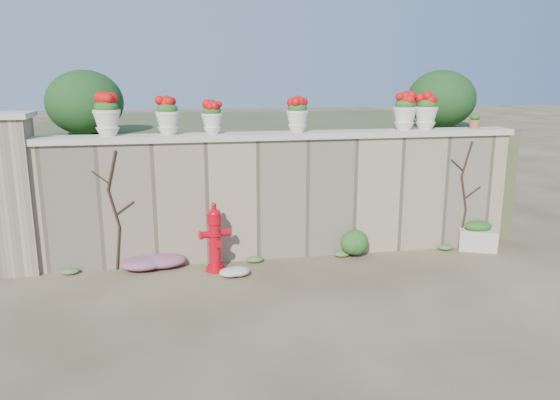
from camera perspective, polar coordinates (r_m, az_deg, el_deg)
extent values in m
plane|color=#473823|center=(7.78, 2.67, -9.96)|extent=(80.00, 80.00, 0.00)
cube|color=#9C8B68|center=(9.15, 0.11, 0.21)|extent=(8.00, 0.40, 2.00)
cube|color=beige|center=(8.97, 0.11, 6.76)|extent=(8.10, 0.52, 0.10)
cube|color=#9C8B68|center=(9.27, -25.95, 0.30)|extent=(0.60, 0.60, 2.40)
cube|color=beige|center=(9.11, -26.74, 7.92)|extent=(0.72, 0.72, 0.08)
cube|color=#384C23|center=(12.24, -2.75, 3.53)|extent=(9.00, 6.00, 2.00)
ellipsoid|color=#143814|center=(10.07, -19.72, 9.56)|extent=(1.30, 1.30, 1.10)
ellipsoid|color=#143814|center=(11.19, 16.50, 10.08)|extent=(1.30, 1.30, 1.10)
cylinder|color=black|center=(9.00, -16.54, -4.87)|extent=(0.12, 0.04, 0.70)
cylinder|color=black|center=(8.83, -16.98, -0.86)|extent=(0.17, 0.04, 0.61)
cylinder|color=black|center=(8.71, -17.18, 2.97)|extent=(0.18, 0.04, 0.61)
cylinder|color=black|center=(8.81, -15.92, -0.82)|extent=(0.30, 0.02, 0.22)
cylinder|color=black|center=(8.75, -18.27, 2.27)|extent=(0.25, 0.02, 0.21)
cylinder|color=black|center=(10.22, 18.51, -2.85)|extent=(0.12, 0.04, 0.70)
cylinder|color=black|center=(10.06, 18.65, 0.70)|extent=(0.17, 0.04, 0.61)
cylinder|color=black|center=(9.95, 18.96, 4.07)|extent=(0.18, 0.04, 0.61)
cylinder|color=black|center=(10.14, 19.47, 0.73)|extent=(0.30, 0.02, 0.22)
cylinder|color=black|center=(9.88, 18.03, 3.49)|extent=(0.25, 0.02, 0.21)
cylinder|color=red|center=(8.74, -6.74, -7.17)|extent=(0.31, 0.31, 0.06)
cylinder|color=red|center=(8.61, -6.81, -4.58)|extent=(0.19, 0.19, 0.69)
cylinder|color=red|center=(8.56, -6.84, -3.52)|extent=(0.23, 0.23, 0.04)
cylinder|color=red|center=(8.49, -6.89, -2.02)|extent=(0.23, 0.23, 0.13)
ellipsoid|color=red|center=(8.47, -6.91, -1.30)|extent=(0.21, 0.21, 0.15)
cylinder|color=red|center=(8.44, -6.92, -0.72)|extent=(0.08, 0.08, 0.11)
cylinder|color=red|center=(8.52, -7.84, -3.64)|extent=(0.18, 0.14, 0.11)
cylinder|color=red|center=(8.60, -5.85, -3.41)|extent=(0.18, 0.14, 0.11)
cylinder|color=red|center=(8.48, -6.59, -4.46)|extent=(0.12, 0.13, 0.10)
cube|color=beige|center=(10.23, 19.91, -3.91)|extent=(0.72, 0.59, 0.37)
ellipsoid|color=#1E5119|center=(10.17, 20.02, -2.58)|extent=(0.56, 0.46, 0.19)
ellipsoid|color=#1E5119|center=(9.32, 8.05, -4.18)|extent=(0.62, 0.55, 0.58)
ellipsoid|color=#C5279B|center=(8.91, -13.06, -6.30)|extent=(1.03, 0.68, 0.27)
ellipsoid|color=white|center=(8.44, -4.68, -7.42)|extent=(0.52, 0.41, 0.19)
ellipsoid|color=#1E5119|center=(8.82, -17.71, 9.27)|extent=(0.36, 0.36, 0.21)
ellipsoid|color=red|center=(8.82, -17.75, 9.85)|extent=(0.31, 0.31, 0.22)
ellipsoid|color=#1E5119|center=(8.77, -11.71, 9.32)|extent=(0.32, 0.32, 0.19)
ellipsoid|color=red|center=(8.76, -11.73, 9.84)|extent=(0.28, 0.28, 0.20)
ellipsoid|color=#1E5119|center=(8.79, -7.14, 9.21)|extent=(0.29, 0.29, 0.17)
ellipsoid|color=red|center=(8.78, -7.15, 9.68)|extent=(0.25, 0.25, 0.18)
ellipsoid|color=#1E5119|center=(8.98, 1.84, 9.59)|extent=(0.31, 0.31, 0.19)
ellipsoid|color=red|center=(8.98, 1.84, 10.09)|extent=(0.27, 0.27, 0.20)
ellipsoid|color=#1E5119|center=(9.56, 12.94, 9.72)|extent=(0.34, 0.34, 0.21)
ellipsoid|color=red|center=(9.56, 12.97, 10.23)|extent=(0.30, 0.30, 0.22)
ellipsoid|color=#1E5119|center=(9.73, 15.07, 9.65)|extent=(0.34, 0.34, 0.21)
ellipsoid|color=red|center=(9.72, 15.10, 10.15)|extent=(0.30, 0.30, 0.21)
ellipsoid|color=#1E5119|center=(10.18, 19.72, 8.12)|extent=(0.17, 0.17, 0.12)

